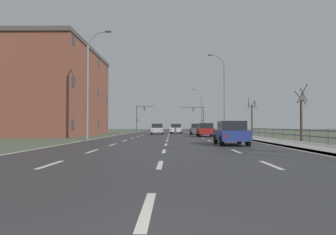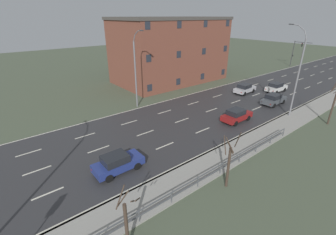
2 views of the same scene
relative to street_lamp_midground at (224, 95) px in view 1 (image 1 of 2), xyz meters
The scene contains 17 objects.
ground_plane 11.84m from the street_lamp_midground, 135.30° to the left, with size 160.00×160.00×0.12m.
road_asphalt_strip 21.46m from the street_lamp_midground, 111.06° to the left, with size 14.00×120.00×0.03m.
sidewalk_right 20.14m from the street_lamp_midground, 87.15° to the left, with size 3.00×120.00×0.12m.
guardrail 22.08m from the street_lamp_midground, 83.65° to the right, with size 0.07×30.88×1.00m.
street_lamp_midground is the anchor object (origin of this frame).
street_lamp_distant 33.31m from the street_lamp_midground, 90.03° to the left, with size 2.38×0.24×10.13m.
street_lamp_left_bank 20.01m from the street_lamp_midground, 138.24° to the right, with size 2.33×0.24×10.33m.
traffic_signal_right 31.90m from the street_lamp_midground, 91.03° to the left, with size 5.38×0.36×5.86m.
traffic_signal_left 35.76m from the street_lamp_midground, 114.28° to the left, with size 4.11×0.36×6.17m.
car_near_right 6.27m from the street_lamp_midground, 144.05° to the left, with size 1.88×4.12×1.57m.
car_far_left 10.99m from the street_lamp_midground, 157.39° to the left, with size 1.96×4.17×1.57m.
car_distant 23.23m from the street_lamp_midground, 98.10° to the right, with size 1.85×4.11×1.57m.
car_mid_centre 8.67m from the street_lamp_midground, 115.73° to the right, with size 1.84×4.10×1.57m.
car_far_right 11.62m from the street_lamp_midground, 126.40° to the left, with size 1.96×4.17×1.57m.
brick_building 23.62m from the street_lamp_midground, behind, with size 12.10×20.76×11.65m.
bare_tree_mid 17.76m from the street_lamp_midground, 78.08° to the right, with size 1.25×1.29×4.78m.
bare_tree_far 5.26m from the street_lamp_midground, 17.14° to the left, with size 1.26×1.40×5.38m.
Camera 1 is at (0.36, -2.78, 1.26)m, focal length 34.15 mm.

